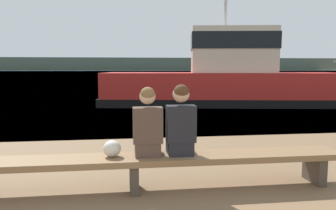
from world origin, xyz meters
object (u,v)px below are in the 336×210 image
shopping_bag (112,149)px  tugboat_red (224,81)px  bench_main (134,163)px  person_right (181,124)px  person_left (148,126)px

shopping_bag → tugboat_red: 10.91m
bench_main → person_right: (0.65, 0.01, 0.53)m
bench_main → shopping_bag: size_ratio=24.32×
tugboat_red → person_left: bearing=166.9°
person_left → person_right: 0.45m
bench_main → tugboat_red: tugboat_red is taller
tugboat_red → shopping_bag: bearing=164.5°
bench_main → tugboat_red: (4.28, 9.92, 0.69)m
person_right → person_left: bearing=179.7°
shopping_bag → tugboat_red: bearing=65.2°
person_left → person_right: (0.45, -0.00, 0.03)m
person_right → tugboat_red: size_ratio=0.09×
person_right → shopping_bag: size_ratio=4.05×
person_right → shopping_bag: bearing=178.8°
bench_main → shopping_bag: (-0.29, 0.03, 0.20)m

